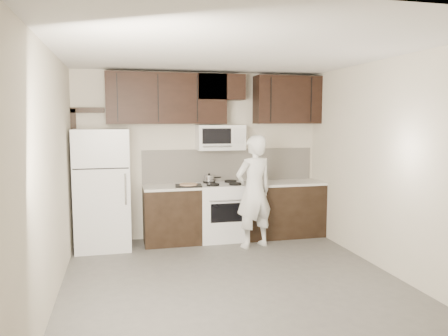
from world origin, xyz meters
name	(u,v)px	position (x,y,z in m)	size (l,w,h in m)	color
floor	(235,284)	(0.00, 0.00, 0.00)	(4.50, 4.50, 0.00)	#53514E
back_wall	(200,155)	(0.00, 2.25, 1.35)	(4.00, 4.00, 0.00)	beige
ceiling	(236,51)	(0.00, 0.00, 2.70)	(4.50, 4.50, 0.00)	white
counter_run	(240,211)	(0.60, 1.94, 0.46)	(2.95, 0.64, 0.91)	black
stove	(222,211)	(0.30, 1.94, 0.46)	(0.76, 0.66, 0.94)	white
backsplash	(229,165)	(0.50, 2.24, 1.18)	(2.90, 0.02, 0.54)	beige
upper_cabinets	(214,98)	(0.21, 2.08, 2.28)	(3.48, 0.35, 0.78)	black
microwave	(220,137)	(0.30, 2.06, 1.65)	(0.76, 0.42, 0.40)	white
refrigerator	(103,189)	(-1.55, 1.89, 0.90)	(0.80, 0.76, 1.80)	white
door_trim	(78,165)	(-1.92, 2.21, 1.25)	(0.50, 0.08, 2.12)	black
saucepan	(209,179)	(0.12, 2.09, 0.98)	(0.29, 0.17, 0.16)	silver
baking_tray	(189,186)	(-0.26, 1.80, 0.92)	(0.40, 0.30, 0.02)	black
pizza	(189,184)	(-0.26, 1.80, 0.94)	(0.27, 0.27, 0.02)	beige
person	(254,192)	(0.67, 1.42, 0.86)	(0.62, 0.41, 1.71)	silver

